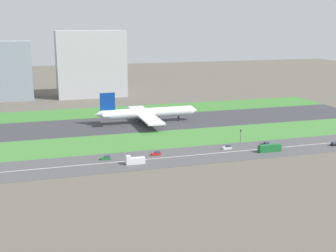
% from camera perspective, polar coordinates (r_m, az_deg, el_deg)
% --- Properties ---
extents(ground_plane, '(800.00, 800.00, 0.00)m').
position_cam_1_polar(ground_plane, '(275.25, -1.95, 0.46)').
color(ground_plane, '#5B564C').
extents(runway, '(280.00, 46.00, 0.10)m').
position_cam_1_polar(runway, '(275.23, -1.95, 0.47)').
color(runway, '#38383D').
rests_on(runway, ground_plane).
extents(grass_median_north, '(280.00, 36.00, 0.10)m').
position_cam_1_polar(grass_median_north, '(314.22, -3.86, 2.05)').
color(grass_median_north, '#3D7A33').
rests_on(grass_median_north, ground_plane).
extents(grass_median_south, '(280.00, 36.00, 0.10)m').
position_cam_1_polar(grass_median_south, '(236.94, 0.58, -1.62)').
color(grass_median_south, '#427F38').
rests_on(grass_median_south, ground_plane).
extents(highway, '(280.00, 28.00, 0.10)m').
position_cam_1_polar(highway, '(207.76, 3.21, -3.78)').
color(highway, '#4C4C4F').
rests_on(highway, ground_plane).
extents(highway_centerline, '(266.00, 0.50, 0.01)m').
position_cam_1_polar(highway_centerline, '(207.74, 3.21, -3.77)').
color(highway_centerline, silver).
rests_on(highway_centerline, highway).
extents(airliner, '(65.00, 56.00, 19.70)m').
position_cam_1_polar(airliner, '(272.83, -2.89, 1.68)').
color(airliner, white).
rests_on(airliner, runway).
extents(car_4, '(4.40, 1.80, 2.00)m').
position_cam_1_polar(car_4, '(219.17, 7.64, -2.74)').
color(car_4, silver).
rests_on(car_4, highway).
extents(truck_0, '(8.40, 2.50, 4.00)m').
position_cam_1_polar(truck_0, '(195.04, -4.28, -4.44)').
color(truck_0, silver).
rests_on(truck_0, highway).
extents(car_5, '(4.40, 1.80, 2.00)m').
position_cam_1_polar(car_5, '(228.28, 12.40, -2.28)').
color(car_5, black).
rests_on(car_5, highway).
extents(car_1, '(4.40, 1.80, 2.00)m').
position_cam_1_polar(car_1, '(207.36, -1.52, -3.55)').
color(car_1, '#B2191E').
rests_on(car_1, highway).
extents(car_0, '(4.40, 1.80, 2.00)m').
position_cam_1_polar(car_0, '(238.31, 20.66, -2.19)').
color(car_0, black).
rests_on(car_0, highway).
extents(car_3, '(4.40, 1.80, 2.00)m').
position_cam_1_polar(car_3, '(202.76, -7.98, -4.06)').
color(car_3, '#19662D').
rests_on(car_3, highway).
extents(bus_0, '(11.60, 2.50, 3.50)m').
position_cam_1_polar(bus_0, '(218.14, 12.94, -2.79)').
color(bus_0, '#19662D').
rests_on(bus_0, highway).
extents(traffic_light, '(0.36, 0.50, 7.20)m').
position_cam_1_polar(traffic_light, '(229.77, 9.32, -1.18)').
color(traffic_light, '#4C4C51').
rests_on(traffic_light, highway).
extents(terminal_building, '(39.66, 25.38, 46.36)m').
position_cam_1_polar(terminal_building, '(376.23, -20.08, 6.69)').
color(terminal_building, gray).
rests_on(terminal_building, ground_plane).
extents(hangar_building, '(55.75, 31.38, 54.11)m').
position_cam_1_polar(hangar_building, '(377.87, -9.92, 7.90)').
color(hangar_building, '#B2B2B7').
rests_on(hangar_building, ground_plane).
extents(fuel_tank_west, '(23.12, 23.12, 17.20)m').
position_cam_1_polar(fuel_tank_west, '(426.62, -8.10, 6.06)').
color(fuel_tank_west, silver).
rests_on(fuel_tank_west, ground_plane).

